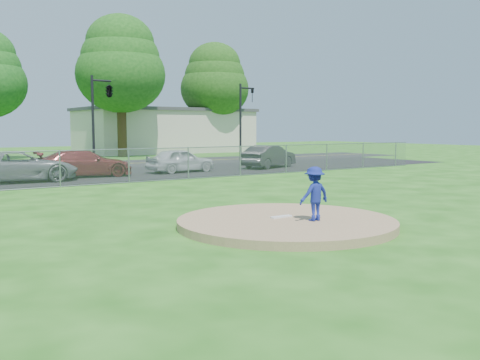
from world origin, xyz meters
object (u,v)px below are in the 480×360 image
object	(u,v)px
tree_far_right	(215,80)
pitcher	(314,194)
tree_right	(121,64)
parked_car_darkred	(84,163)
parked_car_charcoal	(269,156)
traffic_signal_right	(243,115)
commercial_building	(165,130)
parked_car_pearl	(180,160)
parked_car_gray	(20,166)
traffic_signal_center	(108,92)

from	to	relation	value
tree_far_right	pitcher	size ratio (longest dim) A/B	8.19
tree_right	parked_car_darkred	distance (m)	19.52
parked_car_darkred	parked_car_charcoal	distance (m)	11.23
traffic_signal_right	pitcher	distance (m)	26.63
commercial_building	parked_car_pearl	bearing A→B (deg)	-115.03
parked_car_darkred	parked_car_pearl	size ratio (longest dim) A/B	1.21
commercial_building	parked_car_gray	xyz separation A→B (m)	(-18.86, -22.82, -1.45)
tree_far_right	parked_car_gray	xyz separation A→B (m)	(-22.86, -19.82, -6.35)
pitcher	parked_car_darkred	xyz separation A→B (m)	(-0.02, 16.55, -0.18)
commercial_building	traffic_signal_center	distance (m)	20.17
tree_right	traffic_signal_center	xyz separation A→B (m)	(-5.03, -10.00, -3.04)
traffic_signal_right	parked_car_charcoal	size ratio (longest dim) A/B	1.35
parked_car_charcoal	traffic_signal_right	bearing A→B (deg)	-42.34
pitcher	parked_car_darkred	size ratio (longest dim) A/B	0.28
tree_right	parked_car_pearl	world-z (taller)	tree_right
tree_far_right	tree_right	bearing A→B (deg)	-164.74
tree_far_right	traffic_signal_right	size ratio (longest dim) A/B	1.92
parked_car_gray	pitcher	bearing A→B (deg)	-163.58
parked_car_darkred	parked_car_charcoal	size ratio (longest dim) A/B	1.12
traffic_signal_right	commercial_building	bearing A→B (deg)	83.71
commercial_building	pitcher	bearing A→B (deg)	-112.04
tree_right	pitcher	distance (m)	34.40
tree_right	tree_far_right	xyz separation A→B (m)	(11.00, 3.00, -0.59)
traffic_signal_center	parked_car_pearl	bearing A→B (deg)	-75.80
tree_far_right	parked_car_charcoal	bearing A→B (deg)	-113.37
commercial_building	parked_car_pearl	distance (m)	24.69
tree_right	traffic_signal_center	size ratio (longest dim) A/B	2.08
traffic_signal_center	parked_car_darkred	bearing A→B (deg)	-120.85
tree_right	tree_far_right	bearing A→B (deg)	15.26
tree_far_right	traffic_signal_center	distance (m)	20.78
pitcher	parked_car_pearl	bearing A→B (deg)	-107.48
parked_car_gray	parked_car_pearl	world-z (taller)	parked_car_gray
traffic_signal_center	parked_car_darkred	xyz separation A→B (m)	(-3.62, -6.05, -3.93)
traffic_signal_center	commercial_building	bearing A→B (deg)	53.06
pitcher	parked_car_darkred	bearing A→B (deg)	-89.69
traffic_signal_center	parked_car_charcoal	distance (m)	10.75
traffic_signal_center	tree_right	bearing A→B (deg)	63.29
parked_car_darkred	parked_car_pearl	world-z (taller)	parked_car_darkred
commercial_building	tree_right	bearing A→B (deg)	-139.40
commercial_building	parked_car_pearl	size ratio (longest dim) A/B	4.31
traffic_signal_center	tree_far_right	bearing A→B (deg)	39.04
parked_car_pearl	commercial_building	bearing A→B (deg)	-30.22
pitcher	tree_right	bearing A→B (deg)	-104.58
tree_right	tree_far_right	size ratio (longest dim) A/B	1.08
traffic_signal_right	parked_car_darkred	world-z (taller)	traffic_signal_right
parked_car_darkred	parked_car_charcoal	bearing A→B (deg)	-84.31
pitcher	parked_car_pearl	distance (m)	17.08
tree_right	parked_car_pearl	size ratio (longest dim) A/B	3.06
parked_car_gray	parked_car_darkred	distance (m)	3.30
traffic_signal_center	traffic_signal_right	bearing A→B (deg)	0.00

